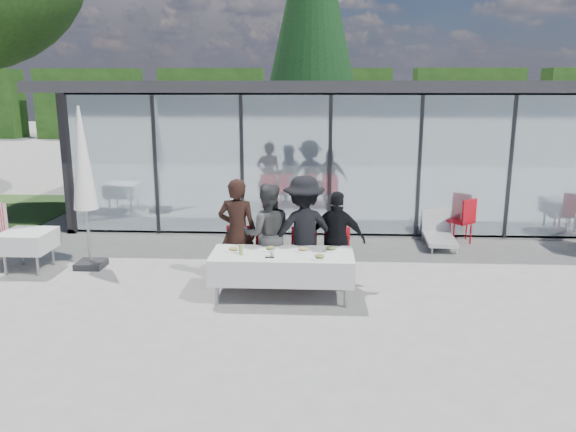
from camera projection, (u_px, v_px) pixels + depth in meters
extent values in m
plane|color=gray|center=(268.00, 303.00, 8.83)|extent=(90.00, 90.00, 0.00)
cube|color=gray|center=(359.00, 200.00, 16.50)|extent=(14.00, 8.00, 0.10)
cube|color=black|center=(353.00, 136.00, 19.94)|extent=(14.00, 0.20, 3.20)
cube|color=black|center=(126.00, 146.00, 16.50)|extent=(0.20, 8.00, 3.20)
cube|color=silver|center=(374.00, 167.00, 12.28)|extent=(13.60, 0.06, 3.10)
cube|color=#2D2D30|center=(364.00, 87.00, 15.37)|extent=(14.80, 8.80, 0.24)
cube|color=#262628|center=(71.00, 165.00, 12.64)|extent=(0.08, 0.10, 3.10)
cube|color=#262628|center=(156.00, 166.00, 12.54)|extent=(0.08, 0.10, 3.10)
cube|color=#262628|center=(242.00, 166.00, 12.43)|extent=(0.08, 0.10, 3.10)
cube|color=#262628|center=(330.00, 167.00, 12.33)|extent=(0.08, 0.10, 3.10)
cube|color=#262628|center=(419.00, 168.00, 12.23)|extent=(0.08, 0.10, 3.10)
cube|color=#262628|center=(510.00, 168.00, 12.13)|extent=(0.08, 0.10, 3.10)
cube|color=red|center=(270.00, 196.00, 15.08)|extent=(0.45, 0.45, 0.90)
cube|color=red|center=(326.00, 193.00, 15.49)|extent=(0.45, 0.45, 0.90)
cube|color=red|center=(421.00, 198.00, 14.87)|extent=(0.45, 0.45, 0.90)
cube|color=red|center=(489.00, 193.00, 15.45)|extent=(0.45, 0.45, 0.90)
cube|color=#183611|center=(90.00, 104.00, 36.29)|extent=(6.50, 2.00, 4.40)
cube|color=#183611|center=(213.00, 104.00, 35.88)|extent=(6.50, 2.00, 4.40)
cube|color=#183611|center=(338.00, 104.00, 35.46)|extent=(6.50, 2.00, 4.40)
cube|color=#183611|center=(466.00, 104.00, 35.05)|extent=(6.50, 2.00, 4.40)
cube|color=silver|center=(282.00, 266.00, 8.94)|extent=(2.26, 0.96, 0.42)
cylinder|color=gray|center=(217.00, 283.00, 8.69)|extent=(0.06, 0.06, 0.71)
cylinder|color=gray|center=(346.00, 286.00, 8.59)|extent=(0.06, 0.06, 0.71)
cylinder|color=gray|center=(224.00, 269.00, 9.37)|extent=(0.06, 0.06, 0.71)
cylinder|color=gray|center=(344.00, 271.00, 9.27)|extent=(0.06, 0.06, 0.71)
imported|color=black|center=(237.00, 232.00, 9.53)|extent=(0.75, 0.75, 1.84)
cube|color=red|center=(238.00, 258.00, 9.64)|extent=(0.44, 0.44, 0.05)
cube|color=red|center=(239.00, 241.00, 9.78)|extent=(0.44, 0.04, 0.55)
cylinder|color=red|center=(226.00, 274.00, 9.53)|extent=(0.04, 0.04, 0.43)
cylinder|color=red|center=(247.00, 275.00, 9.51)|extent=(0.04, 0.04, 0.43)
cylinder|color=red|center=(230.00, 268.00, 9.88)|extent=(0.04, 0.04, 0.43)
cylinder|color=red|center=(250.00, 268.00, 9.86)|extent=(0.04, 0.04, 0.43)
imported|color=#454545|center=(267.00, 234.00, 9.52)|extent=(0.96, 0.96, 1.76)
cube|color=red|center=(268.00, 259.00, 9.62)|extent=(0.44, 0.44, 0.05)
cube|color=red|center=(268.00, 241.00, 9.76)|extent=(0.44, 0.04, 0.55)
cylinder|color=red|center=(256.00, 275.00, 9.51)|extent=(0.04, 0.04, 0.43)
cylinder|color=red|center=(277.00, 275.00, 9.49)|extent=(0.04, 0.04, 0.43)
cylinder|color=red|center=(258.00, 268.00, 9.86)|extent=(0.04, 0.04, 0.43)
cylinder|color=red|center=(279.00, 268.00, 9.84)|extent=(0.04, 0.04, 0.43)
imported|color=black|center=(304.00, 231.00, 9.47)|extent=(1.45, 1.45, 1.89)
cube|color=red|center=(304.00, 259.00, 9.59)|extent=(0.44, 0.44, 0.05)
cube|color=red|center=(304.00, 242.00, 9.72)|extent=(0.44, 0.04, 0.55)
cylinder|color=red|center=(293.00, 275.00, 9.47)|extent=(0.04, 0.04, 0.43)
cylinder|color=red|center=(314.00, 276.00, 9.45)|extent=(0.04, 0.04, 0.43)
cylinder|color=red|center=(294.00, 269.00, 9.82)|extent=(0.04, 0.04, 0.43)
cylinder|color=red|center=(314.00, 269.00, 9.80)|extent=(0.04, 0.04, 0.43)
imported|color=black|center=(337.00, 239.00, 9.47)|extent=(1.16, 1.16, 1.63)
cube|color=red|center=(337.00, 260.00, 9.56)|extent=(0.44, 0.44, 0.05)
cube|color=red|center=(337.00, 242.00, 9.69)|extent=(0.44, 0.04, 0.55)
cylinder|color=red|center=(326.00, 276.00, 9.44)|extent=(0.04, 0.04, 0.43)
cylinder|color=red|center=(348.00, 276.00, 9.42)|extent=(0.04, 0.04, 0.43)
cylinder|color=red|center=(326.00, 269.00, 9.79)|extent=(0.04, 0.04, 0.43)
cylinder|color=red|center=(347.00, 270.00, 9.78)|extent=(0.04, 0.04, 0.43)
cylinder|color=white|center=(233.00, 250.00, 9.02)|extent=(0.29, 0.29, 0.01)
ellipsoid|color=tan|center=(233.00, 248.00, 9.01)|extent=(0.15, 0.15, 0.05)
cylinder|color=white|center=(271.00, 250.00, 9.06)|extent=(0.29, 0.29, 0.01)
ellipsoid|color=#395F23|center=(271.00, 248.00, 9.05)|extent=(0.15, 0.15, 0.05)
cylinder|color=white|center=(303.00, 251.00, 9.01)|extent=(0.29, 0.29, 0.01)
ellipsoid|color=tan|center=(303.00, 249.00, 9.00)|extent=(0.15, 0.15, 0.05)
cylinder|color=white|center=(331.00, 250.00, 9.05)|extent=(0.29, 0.29, 0.01)
ellipsoid|color=#395F23|center=(331.00, 248.00, 9.04)|extent=(0.15, 0.15, 0.05)
cylinder|color=white|center=(320.00, 258.00, 8.62)|extent=(0.29, 0.29, 0.01)
ellipsoid|color=#395F23|center=(320.00, 256.00, 8.61)|extent=(0.15, 0.15, 0.05)
cylinder|color=#8DA946|center=(241.00, 250.00, 8.81)|extent=(0.06, 0.06, 0.15)
cylinder|color=silver|center=(272.00, 253.00, 8.72)|extent=(0.07, 0.07, 0.10)
cube|color=black|center=(270.00, 257.00, 8.66)|extent=(0.14, 0.03, 0.01)
cube|color=silver|center=(28.00, 241.00, 10.31)|extent=(0.86, 0.86, 0.36)
cylinder|color=gray|center=(4.00, 256.00, 10.08)|extent=(0.05, 0.05, 0.72)
cylinder|color=gray|center=(37.00, 256.00, 10.05)|extent=(0.05, 0.05, 0.72)
cylinder|color=gray|center=(21.00, 247.00, 10.66)|extent=(0.05, 0.05, 0.72)
cylinder|color=gray|center=(52.00, 247.00, 10.63)|extent=(0.05, 0.05, 0.72)
cube|color=red|center=(461.00, 221.00, 12.24)|extent=(0.62, 0.62, 0.05)
cube|color=red|center=(469.00, 212.00, 12.03)|extent=(0.37, 0.30, 0.55)
cylinder|color=red|center=(454.00, 234.00, 12.13)|extent=(0.04, 0.04, 0.43)
cylinder|color=red|center=(471.00, 234.00, 12.11)|extent=(0.04, 0.04, 0.43)
cylinder|color=red|center=(450.00, 230.00, 12.48)|extent=(0.04, 0.04, 0.43)
cylinder|color=red|center=(466.00, 230.00, 12.46)|extent=(0.04, 0.04, 0.43)
cube|color=black|center=(91.00, 264.00, 10.57)|extent=(0.50, 0.50, 0.12)
cylinder|color=gray|center=(85.00, 197.00, 10.28)|extent=(0.06, 0.06, 2.70)
cone|color=white|center=(82.00, 158.00, 10.12)|extent=(0.44, 0.44, 1.87)
cube|color=red|center=(0.00, 248.00, 11.66)|extent=(0.30, 0.45, 0.10)
cube|color=silver|center=(439.00, 238.00, 11.92)|extent=(0.66, 1.33, 0.08)
cube|color=silver|center=(436.00, 220.00, 12.39)|extent=(0.61, 0.29, 0.54)
cylinder|color=silver|center=(432.00, 250.00, 11.43)|extent=(0.04, 0.04, 0.14)
cylinder|color=silver|center=(457.00, 251.00, 11.40)|extent=(0.04, 0.04, 0.14)
cylinder|color=silver|center=(422.00, 236.00, 12.50)|extent=(0.04, 0.04, 0.14)
cylinder|color=silver|center=(445.00, 237.00, 12.47)|extent=(0.04, 0.04, 0.14)
cylinder|color=#382316|center=(311.00, 149.00, 21.22)|extent=(0.44, 0.44, 2.00)
cone|color=black|center=(312.00, 10.00, 20.09)|extent=(4.00, 4.00, 9.00)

